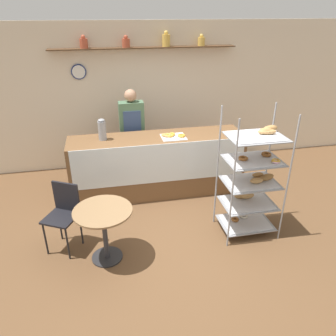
# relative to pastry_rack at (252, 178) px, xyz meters

# --- Properties ---
(ground_plane) EXTENTS (14.00, 14.00, 0.00)m
(ground_plane) POSITION_rel_pastry_rack_xyz_m (-1.06, 0.00, -0.83)
(ground_plane) COLOR brown
(back_wall) EXTENTS (10.00, 0.30, 2.70)m
(back_wall) POSITION_rel_pastry_rack_xyz_m (-1.06, 2.64, 0.53)
(back_wall) COLOR beige
(back_wall) RESTS_ON ground_plane
(display_counter) EXTENTS (2.85, 0.68, 1.02)m
(display_counter) POSITION_rel_pastry_rack_xyz_m (-1.06, 1.32, -0.32)
(display_counter) COLOR brown
(display_counter) RESTS_ON ground_plane
(pastry_rack) EXTENTS (0.77, 0.58, 1.78)m
(pastry_rack) POSITION_rel_pastry_rack_xyz_m (0.00, 0.00, 0.00)
(pastry_rack) COLOR gray
(pastry_rack) RESTS_ON ground_plane
(person_worker) EXTENTS (0.42, 0.23, 1.67)m
(person_worker) POSITION_rel_pastry_rack_xyz_m (-1.40, 1.92, 0.08)
(person_worker) COLOR #282833
(person_worker) RESTS_ON ground_plane
(cafe_table) EXTENTS (0.71, 0.71, 0.72)m
(cafe_table) POSITION_rel_pastry_rack_xyz_m (-2.00, -0.20, -0.29)
(cafe_table) COLOR #262628
(cafe_table) RESTS_ON ground_plane
(cafe_chair) EXTENTS (0.52, 0.52, 0.90)m
(cafe_chair) POSITION_rel_pastry_rack_xyz_m (-2.49, 0.16, -0.27)
(cafe_chair) COLOR black
(cafe_chair) RESTS_ON ground_plane
(coffee_carafe) EXTENTS (0.12, 0.12, 0.34)m
(coffee_carafe) POSITION_rel_pastry_rack_xyz_m (-1.92, 1.36, 0.35)
(coffee_carafe) COLOR gray
(coffee_carafe) RESTS_ON display_counter
(donut_tray_counter) EXTENTS (0.39, 0.34, 0.05)m
(donut_tray_counter) POSITION_rel_pastry_rack_xyz_m (-0.83, 1.26, 0.21)
(donut_tray_counter) COLOR silver
(donut_tray_counter) RESTS_ON display_counter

